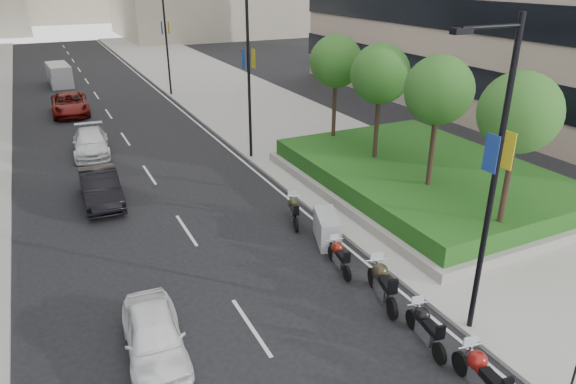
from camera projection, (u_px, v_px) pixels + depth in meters
sidewalk_right at (248, 104)px, 41.10m from camera, size 10.00×100.00×0.15m
lane_edge at (184, 112)px, 38.98m from camera, size 0.12×100.00×0.01m
lane_centre at (113, 120)px, 36.87m from camera, size 0.12×100.00×0.01m
planter at (422, 184)px, 24.92m from camera, size 10.00×14.00×0.40m
hedge at (424, 172)px, 24.68m from camera, size 9.40×13.40×0.80m
tree_0 at (519, 113)px, 17.36m from camera, size 2.80×2.80×6.30m
tree_1 at (439, 91)px, 20.66m from camera, size 2.80×2.80×6.30m
tree_2 at (380, 74)px, 23.95m from camera, size 2.80×2.80×6.30m
tree_3 at (336, 62)px, 27.25m from camera, size 2.80×2.80×6.30m
lamp_post_0 at (491, 172)px, 13.27m from camera, size 2.34×0.45×9.00m
lamp_post_1 at (246, 69)px, 27.27m from camera, size 2.34×0.45×9.00m
lamp_post_2 at (164, 35)px, 42.10m from camera, size 2.34×0.45×9.00m
motorcycle_1 at (482, 376)px, 12.69m from camera, size 0.78×2.35×1.17m
motorcycle_2 at (425, 327)px, 14.54m from camera, size 0.72×2.13×1.07m
motorcycle_3 at (382, 283)px, 16.42m from camera, size 0.95×2.40×1.22m
motorcycle_4 at (339, 256)px, 18.22m from camera, size 0.66×1.98×0.99m
motorcycle_5 at (327, 229)px, 20.06m from camera, size 1.40×2.10×1.18m
motorcycle_6 at (294, 211)px, 21.62m from camera, size 0.92×2.03×1.05m
car_a at (154, 336)px, 14.03m from camera, size 1.90×4.03×1.33m
car_b at (100, 187)px, 23.47m from camera, size 1.69×4.64×1.52m
car_c at (91, 143)px, 29.82m from camera, size 2.33×4.90×1.38m
car_d at (70, 104)px, 38.21m from camera, size 2.75×5.60×1.53m
delivery_van at (60, 76)px, 47.71m from camera, size 2.05×4.74×1.95m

